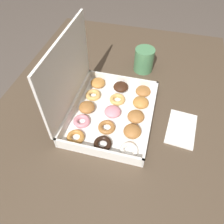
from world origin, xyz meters
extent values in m
plane|color=#564C44|center=(0.00, 0.00, 0.00)|extent=(8.00, 8.00, 0.00)
cube|color=#4C3D2D|center=(0.00, 0.00, 0.70)|extent=(1.29, 0.88, 0.03)
cylinder|color=#4C3D2D|center=(0.59, -0.39, 0.34)|extent=(0.06, 0.06, 0.69)
cylinder|color=#4C3D2D|center=(0.59, 0.39, 0.34)|extent=(0.06, 0.06, 0.69)
cube|color=white|center=(-0.02, -0.01, 0.72)|extent=(0.36, 0.29, 0.01)
cube|color=white|center=(-0.02, -0.15, 0.74)|extent=(0.36, 0.01, 0.04)
cube|color=white|center=(-0.02, 0.13, 0.74)|extent=(0.36, 0.01, 0.04)
cube|color=white|center=(-0.20, -0.01, 0.74)|extent=(0.01, 0.29, 0.04)
cube|color=white|center=(0.15, -0.01, 0.74)|extent=(0.01, 0.29, 0.04)
cube|color=white|center=(-0.02, 0.14, 0.89)|extent=(0.36, 0.01, 0.25)
torus|color=white|center=(-0.16, -0.10, 0.73)|extent=(0.06, 0.06, 0.02)
ellipsoid|color=#9E6633|center=(-0.09, -0.10, 0.74)|extent=(0.06, 0.06, 0.03)
ellipsoid|color=#9E6633|center=(-0.02, -0.09, 0.74)|extent=(0.06, 0.06, 0.03)
ellipsoid|color=#B77A38|center=(0.05, -0.10, 0.74)|extent=(0.06, 0.06, 0.03)
ellipsoid|color=#9E6633|center=(0.11, -0.10, 0.74)|extent=(0.06, 0.06, 0.03)
torus|color=black|center=(-0.16, -0.01, 0.73)|extent=(0.06, 0.06, 0.02)
torus|color=#9E6633|center=(-0.09, -0.01, 0.73)|extent=(0.06, 0.06, 0.02)
ellipsoid|color=pink|center=(-0.02, -0.01, 0.74)|extent=(0.06, 0.06, 0.03)
torus|color=tan|center=(0.05, -0.01, 0.73)|extent=(0.06, 0.06, 0.02)
ellipsoid|color=#381E11|center=(0.12, -0.01, 0.74)|extent=(0.06, 0.06, 0.03)
torus|color=#B77A38|center=(-0.15, 0.08, 0.73)|extent=(0.06, 0.06, 0.02)
torus|color=pink|center=(-0.09, 0.09, 0.73)|extent=(0.06, 0.06, 0.02)
ellipsoid|color=#9E6633|center=(-0.02, 0.09, 0.74)|extent=(0.06, 0.06, 0.03)
torus|color=tan|center=(0.05, 0.09, 0.73)|extent=(0.06, 0.06, 0.02)
ellipsoid|color=#B77A38|center=(0.12, 0.09, 0.74)|extent=(0.06, 0.06, 0.03)
cylinder|color=#4C8456|center=(0.27, -0.07, 0.77)|extent=(0.08, 0.08, 0.10)
cylinder|color=black|center=(0.27, -0.07, 0.82)|extent=(0.07, 0.07, 0.01)
cube|color=white|center=(-0.02, -0.26, 0.72)|extent=(0.16, 0.11, 0.01)
camera|label=1|loc=(-0.52, -0.14, 1.34)|focal=35.00mm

